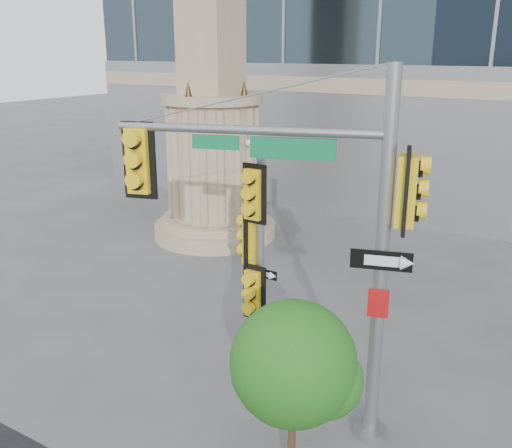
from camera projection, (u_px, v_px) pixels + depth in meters
The scene contains 5 objects.
ground at pixel (197, 418), 10.61m from camera, with size 120.00×120.00×0.00m, color #545456.
monument at pixel (212, 81), 19.31m from camera, with size 4.40×4.40×16.60m.
main_signal_pole at pixel (312, 216), 9.30m from camera, with size 4.82×1.87×6.40m.
secondary_signal_pole at pixel (255, 254), 11.23m from camera, with size 0.79×0.60×4.61m.
street_tree at pixel (296, 368), 8.52m from camera, with size 1.96×1.92×3.06m.
Camera 1 is at (5.68, -7.15, 6.60)m, focal length 40.00 mm.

